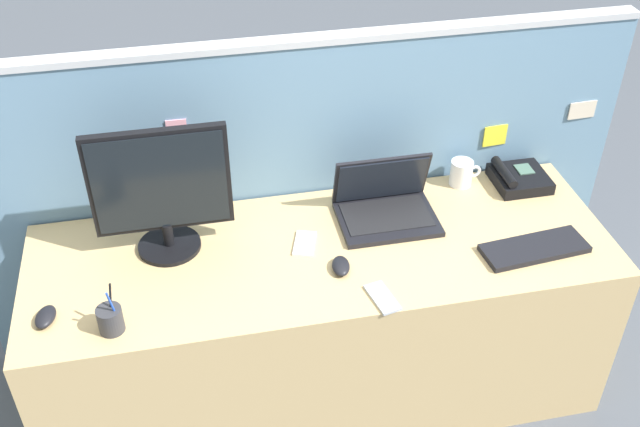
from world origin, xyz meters
name	(u,v)px	position (x,y,z in m)	size (l,w,h in m)	color
ground_plane	(323,384)	(0.00, 0.00, 0.00)	(10.00, 10.00, 0.00)	#4C515B
desk	(323,322)	(0.00, 0.00, 0.35)	(2.04, 0.70, 0.71)	tan
cubicle_divider	(302,196)	(0.00, 0.39, 0.66)	(2.50, 0.08, 1.32)	#6084A3
desktop_monitor	(161,189)	(-0.52, 0.13, 0.95)	(0.46, 0.22, 0.46)	black
laptop	(385,203)	(0.26, 0.15, 0.76)	(0.35, 0.27, 0.23)	black
desk_phone	(518,178)	(0.82, 0.24, 0.73)	(0.20, 0.20, 0.08)	black
keyboard_main	(534,248)	(0.72, -0.16, 0.72)	(0.37, 0.14, 0.02)	black
computer_mouse_right_hand	(46,317)	(-0.91, -0.16, 0.72)	(0.06, 0.10, 0.03)	black
computer_mouse_left_hand	(341,266)	(0.04, -0.12, 0.72)	(0.06, 0.10, 0.03)	black
pen_cup	(110,319)	(-0.71, -0.24, 0.75)	(0.08, 0.08, 0.17)	#333338
cell_phone_white_slab	(305,244)	(-0.06, 0.04, 0.71)	(0.07, 0.13, 0.01)	silver
cell_phone_silver_slab	(382,298)	(0.14, -0.28, 0.71)	(0.07, 0.14, 0.01)	#B7BAC1
coffee_mug	(462,173)	(0.61, 0.28, 0.76)	(0.12, 0.09, 0.10)	white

